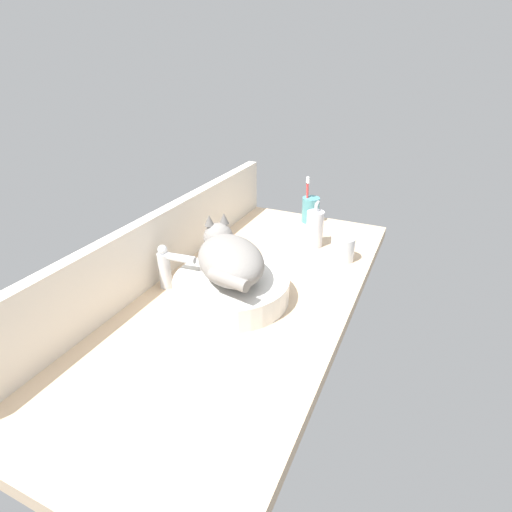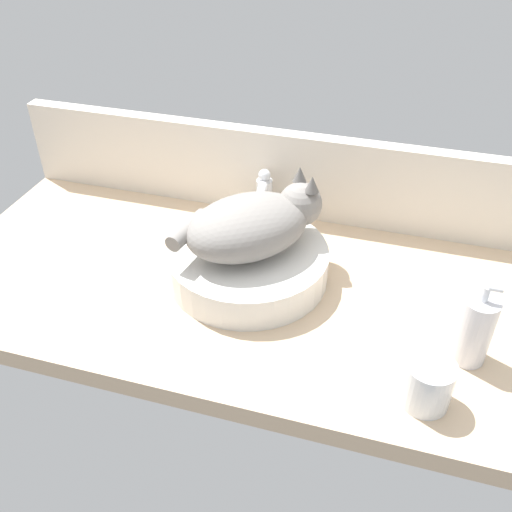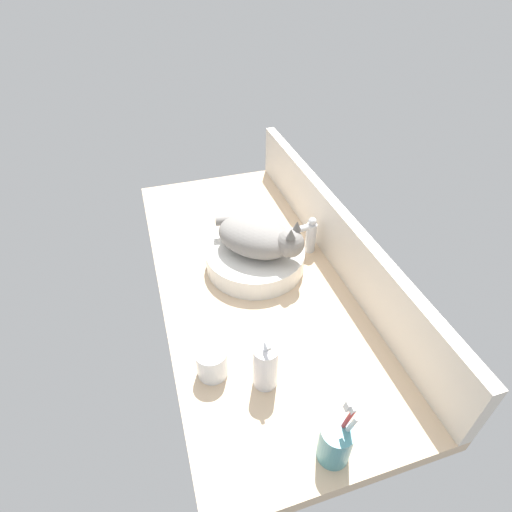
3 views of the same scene
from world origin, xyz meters
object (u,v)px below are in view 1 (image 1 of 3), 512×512
(sink_basin, at_px, (232,288))
(cat, at_px, (229,257))
(toothbrush_cup, at_px, (310,209))
(faucet, at_px, (168,265))
(water_glass, at_px, (342,250))
(soap_dispenser, at_px, (315,229))

(sink_basin, height_order, cat, cat)
(sink_basin, height_order, toothbrush_cup, toothbrush_cup)
(faucet, bearing_deg, cat, -80.26)
(toothbrush_cup, height_order, water_glass, toothbrush_cup)
(cat, bearing_deg, toothbrush_cup, -3.09)
(faucet, xyz_separation_m, water_glass, (0.38, -0.42, -0.04))
(sink_basin, bearing_deg, cat, 48.40)
(sink_basin, distance_m, water_glass, 0.43)
(toothbrush_cup, bearing_deg, sink_basin, 177.87)
(toothbrush_cup, bearing_deg, water_glass, -144.12)
(faucet, relative_size, water_glass, 1.66)
(toothbrush_cup, relative_size, water_glass, 2.28)
(sink_basin, distance_m, toothbrush_cup, 0.64)
(toothbrush_cup, bearing_deg, faucet, 161.73)
(water_glass, bearing_deg, cat, 146.38)
(cat, distance_m, soap_dispenser, 0.44)
(soap_dispenser, distance_m, water_glass, 0.14)
(faucet, height_order, water_glass, faucet)
(cat, relative_size, water_glass, 3.62)
(faucet, bearing_deg, toothbrush_cup, -18.27)
(sink_basin, height_order, faucet, faucet)
(sink_basin, relative_size, water_glass, 3.93)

